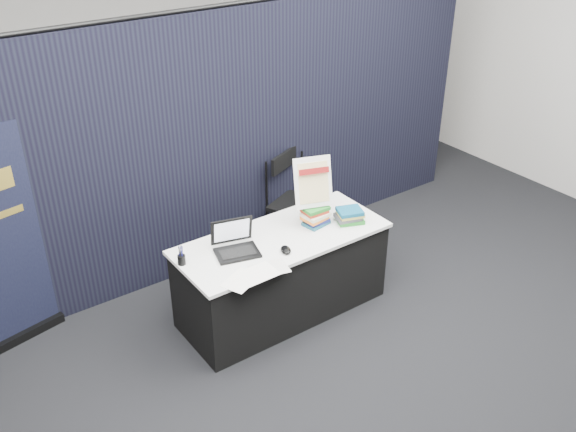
# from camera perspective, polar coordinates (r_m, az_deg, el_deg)

# --- Properties ---
(floor) EXTENTS (8.00, 8.00, 0.00)m
(floor) POSITION_cam_1_polar(r_m,az_deg,el_deg) (5.38, 2.92, -11.20)
(floor) COLOR black
(floor) RESTS_ON ground
(wall_back) EXTENTS (8.00, 0.02, 3.50)m
(wall_back) POSITION_cam_1_polar(r_m,az_deg,el_deg) (7.81, -15.86, 15.41)
(wall_back) COLOR #B5B1AB
(wall_back) RESTS_ON floor
(drape_partition) EXTENTS (6.00, 0.08, 2.40)m
(drape_partition) POSITION_cam_1_polar(r_m,az_deg,el_deg) (5.89, -6.49, 6.23)
(drape_partition) COLOR black
(drape_partition) RESTS_ON floor
(display_table) EXTENTS (1.80, 0.75, 0.75)m
(display_table) POSITION_cam_1_polar(r_m,az_deg,el_deg) (5.50, -0.53, -5.19)
(display_table) COLOR black
(display_table) RESTS_ON floor
(laptop) EXTENTS (0.39, 0.35, 0.26)m
(laptop) POSITION_cam_1_polar(r_m,az_deg,el_deg) (5.09, -4.82, -2.59)
(laptop) COLOR black
(laptop) RESTS_ON display_table
(mouse) EXTENTS (0.12, 0.15, 0.04)m
(mouse) POSITION_cam_1_polar(r_m,az_deg,el_deg) (5.09, -0.20, -3.02)
(mouse) COLOR black
(mouse) RESTS_ON display_table
(brochure_left) EXTENTS (0.34, 0.30, 0.00)m
(brochure_left) POSITION_cam_1_polar(r_m,az_deg,el_deg) (4.79, -4.21, -5.74)
(brochure_left) COLOR white
(brochure_left) RESTS_ON display_table
(brochure_mid) EXTENTS (0.31, 0.22, 0.00)m
(brochure_mid) POSITION_cam_1_polar(r_m,az_deg,el_deg) (4.85, -2.77, -5.18)
(brochure_mid) COLOR white
(brochure_mid) RESTS_ON display_table
(brochure_right) EXTENTS (0.33, 0.27, 0.00)m
(brochure_right) POSITION_cam_1_polar(r_m,az_deg,el_deg) (4.90, -1.66, -4.70)
(brochure_right) COLOR silver
(brochure_right) RESTS_ON display_table
(pen_cup) EXTENTS (0.08, 0.08, 0.08)m
(pen_cup) POSITION_cam_1_polar(r_m,az_deg,el_deg) (5.00, -9.44, -3.86)
(pen_cup) COLOR black
(pen_cup) RESTS_ON display_table
(book_stack_tall) EXTENTS (0.22, 0.17, 0.17)m
(book_stack_tall) POSITION_cam_1_polar(r_m,az_deg,el_deg) (5.44, 2.38, 0.05)
(book_stack_tall) COLOR #1A5166
(book_stack_tall) RESTS_ON display_table
(book_stack_short) EXTENTS (0.26, 0.23, 0.13)m
(book_stack_short) POSITION_cam_1_polar(r_m,az_deg,el_deg) (5.51, 5.44, 0.07)
(book_stack_short) COLOR #1F7424
(book_stack_short) RESTS_ON display_table
(info_sign) EXTENTS (0.35, 0.22, 0.44)m
(info_sign) POSITION_cam_1_polar(r_m,az_deg,el_deg) (5.32, 2.24, 2.96)
(info_sign) COLOR black
(info_sign) RESTS_ON book_stack_tall
(stacking_chair) EXTENTS (0.59, 0.60, 0.99)m
(stacking_chair) POSITION_cam_1_polar(r_m,az_deg,el_deg) (6.29, 0.59, 1.47)
(stacking_chair) COLOR black
(stacking_chair) RESTS_ON floor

